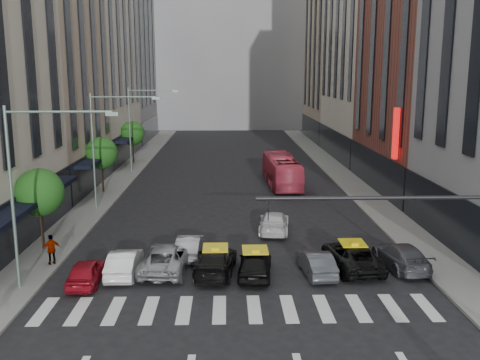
{
  "coord_description": "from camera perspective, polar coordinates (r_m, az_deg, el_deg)",
  "views": [
    {
      "loc": [
        -0.62,
        -21.34,
        10.61
      ],
      "look_at": [
        0.2,
        11.74,
        4.0
      ],
      "focal_mm": 40.0,
      "sensor_mm": 36.0,
      "label": 1
    }
  ],
  "objects": [
    {
      "name": "taxi_center",
      "position": [
        28.68,
        1.62,
        -8.87
      ],
      "size": [
        2.1,
        4.39,
        1.45
      ],
      "primitive_type": "imported",
      "rotation": [
        0.0,
        0.0,
        3.05
      ],
      "color": "black",
      "rests_on": "ground"
    },
    {
      "name": "taxi_left",
      "position": [
        29.09,
        -2.63,
        -8.6
      ],
      "size": [
        2.49,
        5.1,
        1.43
      ],
      "primitive_type": "imported",
      "rotation": [
        0.0,
        0.0,
        3.04
      ],
      "color": "black",
      "rests_on": "ground"
    },
    {
      "name": "pedestrian_far",
      "position": [
        31.73,
        -19.45,
        -7.0
      ],
      "size": [
        1.07,
        0.88,
        1.71
      ],
      "primitive_type": "imported",
      "rotation": [
        0.0,
        0.0,
        3.69
      ],
      "color": "gray",
      "rests_on": "sidewalk_left"
    },
    {
      "name": "sidewalk_right",
      "position": [
        53.79,
        11.63,
        -0.23
      ],
      "size": [
        3.0,
        96.0,
        0.15
      ],
      "primitive_type": "cube",
      "color": "slate",
      "rests_on": "ground"
    },
    {
      "name": "building_left_d",
      "position": [
        87.99,
        -12.52,
        13.9
      ],
      "size": [
        8.0,
        18.0,
        30.0
      ],
      "primitive_type": "cube",
      "color": "gray",
      "rests_on": "ground"
    },
    {
      "name": "sidewalk_left",
      "position": [
        53.52,
        -13.12,
        -0.35
      ],
      "size": [
        3.0,
        96.0,
        0.15
      ],
      "primitive_type": "cube",
      "color": "slate",
      "rests_on": "ground"
    },
    {
      "name": "liberty_sign",
      "position": [
        43.64,
        16.28,
        4.78
      ],
      "size": [
        0.3,
        0.7,
        4.0
      ],
      "color": "red",
      "rests_on": "ground"
    },
    {
      "name": "traffic_signal",
      "position": [
        22.81,
        20.09,
        -5.02
      ],
      "size": [
        10.1,
        0.2,
        6.0
      ],
      "color": "black",
      "rests_on": "ground"
    },
    {
      "name": "car_row2_left",
      "position": [
        31.78,
        -5.42,
        -7.03
      ],
      "size": [
        1.54,
        3.99,
        1.3
      ],
      "primitive_type": "imported",
      "rotation": [
        0.0,
        0.0,
        3.1
      ],
      "color": "#9B9BA0",
      "rests_on": "ground"
    },
    {
      "name": "building_left_b",
      "position": [
        52.0,
        -20.26,
        12.15
      ],
      "size": [
        8.0,
        16.0,
        24.0
      ],
      "primitive_type": "cube",
      "color": "tan",
      "rests_on": "ground"
    },
    {
      "name": "bus",
      "position": [
        51.18,
        4.45,
        0.99
      ],
      "size": [
        2.95,
        10.7,
        2.95
      ],
      "primitive_type": "imported",
      "rotation": [
        0.0,
        0.0,
        3.19
      ],
      "color": "#D33E57",
      "rests_on": "ground"
    },
    {
      "name": "building_right_d",
      "position": [
        88.18,
        10.39,
        13.33
      ],
      "size": [
        8.0,
        18.0,
        28.0
      ],
      "primitive_type": "cube",
      "color": "tan",
      "rests_on": "ground"
    },
    {
      "name": "streetlamp_near",
      "position": [
        27.44,
        -21.48,
        0.63
      ],
      "size": [
        5.38,
        0.25,
        9.0
      ],
      "color": "gray",
      "rests_on": "sidewalk_left"
    },
    {
      "name": "car_row2_right",
      "position": [
        36.52,
        3.65,
        -4.49
      ],
      "size": [
        2.5,
        4.95,
        1.38
      ],
      "primitive_type": "imported",
      "rotation": [
        0.0,
        0.0,
        3.02
      ],
      "color": "white",
      "rests_on": "ground"
    },
    {
      "name": "building_far",
      "position": [
        106.6,
        -1.13,
        15.28
      ],
      "size": [
        30.0,
        10.0,
        36.0
      ],
      "primitive_type": "cube",
      "color": "gray",
      "rests_on": "ground"
    },
    {
      "name": "car_silver",
      "position": [
        29.75,
        -7.83,
        -8.21
      ],
      "size": [
        2.83,
        5.43,
        1.46
      ],
      "primitive_type": "imported",
      "rotation": [
        0.0,
        0.0,
        3.06
      ],
      "color": "#9F9FA4",
      "rests_on": "ground"
    },
    {
      "name": "car_grey_mid",
      "position": [
        29.25,
        8.12,
        -8.73
      ],
      "size": [
        1.76,
        4.08,
        1.31
      ],
      "primitive_type": "imported",
      "rotation": [
        0.0,
        0.0,
        3.24
      ],
      "color": "#3E4045",
      "rests_on": "ground"
    },
    {
      "name": "building_left_c",
      "position": [
        69.69,
        -15.71,
        16.98
      ],
      "size": [
        8.0,
        20.0,
        36.0
      ],
      "primitive_type": "cube",
      "color": "beige",
      "rests_on": "ground"
    },
    {
      "name": "taxi_right",
      "position": [
        30.43,
        11.86,
        -7.92
      ],
      "size": [
        2.95,
        5.41,
        1.44
      ],
      "primitive_type": "imported",
      "rotation": [
        0.0,
        0.0,
        3.25
      ],
      "color": "black",
      "rests_on": "ground"
    },
    {
      "name": "ground",
      "position": [
        23.84,
        0.23,
        -15.13
      ],
      "size": [
        160.0,
        160.0,
        0.0
      ],
      "primitive_type": "plane",
      "color": "black",
      "rests_on": "ground"
    },
    {
      "name": "car_red",
      "position": [
        28.83,
        -16.09,
        -9.4
      ],
      "size": [
        1.62,
        3.81,
        1.28
      ],
      "primitive_type": "imported",
      "rotation": [
        0.0,
        0.0,
        3.17
      ],
      "color": "maroon",
      "rests_on": "ground"
    },
    {
      "name": "streetlamp_mid",
      "position": [
        42.66,
        -14.22,
        4.62
      ],
      "size": [
        5.38,
        0.25,
        9.0
      ],
      "color": "gray",
      "rests_on": "sidewalk_left"
    },
    {
      "name": "tree_near",
      "position": [
        33.99,
        -20.59,
        -1.25
      ],
      "size": [
        2.88,
        2.88,
        4.95
      ],
      "color": "black",
      "rests_on": "sidewalk_left"
    },
    {
      "name": "car_white_front",
      "position": [
        29.52,
        -12.23,
        -8.62
      ],
      "size": [
        1.48,
        4.17,
        1.37
      ],
      "primitive_type": "imported",
      "rotation": [
        0.0,
        0.0,
        3.15
      ],
      "color": "silver",
      "rests_on": "ground"
    },
    {
      "name": "tree_mid",
      "position": [
        49.13,
        -14.58,
        2.79
      ],
      "size": [
        2.88,
        2.88,
        4.95
      ],
      "color": "black",
      "rests_on": "sidewalk_left"
    },
    {
      "name": "tree_far",
      "position": [
        64.69,
        -11.41,
        4.9
      ],
      "size": [
        2.88,
        2.88,
        4.95
      ],
      "color": "black",
      "rests_on": "sidewalk_left"
    },
    {
      "name": "streetlamp_far",
      "position": [
        58.3,
        -10.79,
        6.47
      ],
      "size": [
        5.38,
        0.25,
        9.0
      ],
      "color": "gray",
      "rests_on": "sidewalk_left"
    },
    {
      "name": "building_right_b",
      "position": [
        51.5,
        19.12,
        13.36
      ],
      "size": [
        8.0,
        18.0,
        26.0
      ],
      "primitive_type": "cube",
      "color": "brown",
      "rests_on": "ground"
    },
    {
      "name": "car_grey_curb",
      "position": [
        31.19,
        16.78,
        -7.74
      ],
      "size": [
        2.45,
        4.97,
        1.39
      ],
      "primitive_type": "imported",
      "rotation": [
        0.0,
        0.0,
        3.25
      ],
      "color": "#484950",
      "rests_on": "ground"
    }
  ]
}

